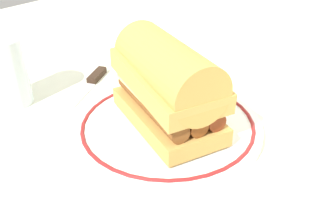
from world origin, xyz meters
name	(u,v)px	position (x,y,z in m)	size (l,w,h in m)	color
ground_plane	(153,143)	(0.00, 0.00, 0.00)	(1.50, 1.50, 0.00)	silver
plate	(168,126)	(-0.01, 0.04, 0.01)	(0.28, 0.28, 0.01)	white
sausage_sandwich	(168,84)	(-0.01, 0.04, 0.08)	(0.21, 0.15, 0.13)	#C69447
drinking_glass	(8,76)	(-0.25, -0.09, 0.05)	(0.07, 0.07, 0.11)	silver
butter_knife	(90,83)	(-0.21, 0.04, 0.00)	(0.08, 0.13, 0.01)	silver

